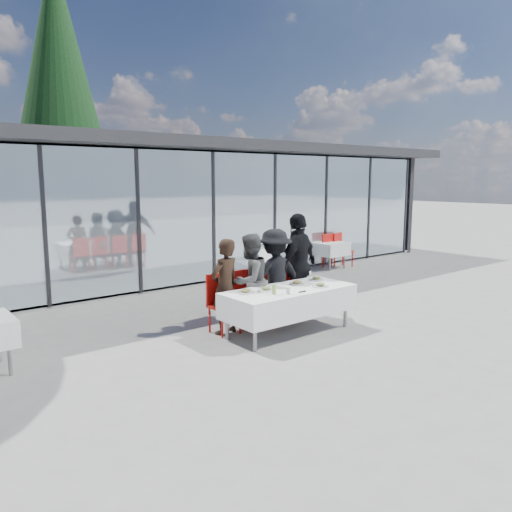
{
  "coord_description": "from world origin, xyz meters",
  "views": [
    {
      "loc": [
        -5.66,
        -5.92,
        2.53
      ],
      "look_at": [
        0.08,
        1.2,
        1.11
      ],
      "focal_mm": 35.0,
      "sensor_mm": 36.0,
      "label": 1
    }
  ],
  "objects_px": {
    "spare_table_right": "(330,249)",
    "spare_chair_a": "(341,248)",
    "conifer_tree": "(59,81)",
    "spare_chair_b": "(325,249)",
    "plate_c": "(297,283)",
    "diner_chair_d": "(294,287)",
    "diner_a": "(225,287)",
    "juice_bottle": "(274,290)",
    "plate_a": "(246,292)",
    "diner_b": "(250,281)",
    "diner_c": "(275,276)",
    "folded_eyeglasses": "(302,292)",
    "plate_d": "(316,279)",
    "plate_b": "(266,289)",
    "diner_chair_b": "(246,296)",
    "dining_table": "(289,301)",
    "diner_chair_c": "(271,291)",
    "lounger": "(278,268)",
    "diner_d": "(298,265)",
    "diner_chair_a": "(221,300)",
    "plate_extra": "(320,285)"
  },
  "relations": [
    {
      "from": "dining_table",
      "to": "diner_chair_b",
      "type": "bearing_deg",
      "value": 112.84
    },
    {
      "from": "diner_chair_d",
      "to": "plate_c",
      "type": "bearing_deg",
      "value": -129.75
    },
    {
      "from": "diner_chair_b",
      "to": "diner_a",
      "type": "bearing_deg",
      "value": -168.41
    },
    {
      "from": "diner_chair_d",
      "to": "plate_b",
      "type": "relative_size",
      "value": 3.48
    },
    {
      "from": "plate_a",
      "to": "plate_d",
      "type": "bearing_deg",
      "value": 0.54
    },
    {
      "from": "plate_d",
      "to": "diner_a",
      "type": "bearing_deg",
      "value": 165.19
    },
    {
      "from": "diner_c",
      "to": "spare_chair_b",
      "type": "bearing_deg",
      "value": -137.12
    },
    {
      "from": "plate_c",
      "to": "folded_eyeglasses",
      "type": "bearing_deg",
      "value": -125.47
    },
    {
      "from": "diner_chair_b",
      "to": "spare_chair_a",
      "type": "relative_size",
      "value": 1.0
    },
    {
      "from": "folded_eyeglasses",
      "to": "conifer_tree",
      "type": "bearing_deg",
      "value": 86.81
    },
    {
      "from": "folded_eyeglasses",
      "to": "plate_c",
      "type": "bearing_deg",
      "value": 54.53
    },
    {
      "from": "plate_a",
      "to": "lounger",
      "type": "height_order",
      "value": "plate_a"
    },
    {
      "from": "diner_chair_d",
      "to": "diner_chair_c",
      "type": "bearing_deg",
      "value": 180.0
    },
    {
      "from": "diner_b",
      "to": "plate_a",
      "type": "xyz_separation_m",
      "value": [
        -0.44,
        -0.46,
        -0.04
      ]
    },
    {
      "from": "diner_a",
      "to": "plate_c",
      "type": "height_order",
      "value": "diner_a"
    },
    {
      "from": "diner_a",
      "to": "juice_bottle",
      "type": "relative_size",
      "value": 10.35
    },
    {
      "from": "plate_extra",
      "to": "juice_bottle",
      "type": "xyz_separation_m",
      "value": [
        -0.97,
        0.06,
        0.05
      ]
    },
    {
      "from": "diner_chair_a",
      "to": "plate_d",
      "type": "distance_m",
      "value": 1.78
    },
    {
      "from": "plate_a",
      "to": "plate_c",
      "type": "xyz_separation_m",
      "value": [
        1.08,
        -0.03,
        0.0
      ]
    },
    {
      "from": "diner_c",
      "to": "folded_eyeglasses",
      "type": "distance_m",
      "value": 1.01
    },
    {
      "from": "diner_chair_c",
      "to": "diner_chair_d",
      "type": "xyz_separation_m",
      "value": [
        0.57,
        0.0,
        0.0
      ]
    },
    {
      "from": "diner_chair_d",
      "to": "plate_d",
      "type": "height_order",
      "value": "diner_chair_d"
    },
    {
      "from": "diner_b",
      "to": "diner_chair_d",
      "type": "distance_m",
      "value": 1.17
    },
    {
      "from": "diner_d",
      "to": "plate_b",
      "type": "bearing_deg",
      "value": 6.14
    },
    {
      "from": "juice_bottle",
      "to": "spare_chair_b",
      "type": "height_order",
      "value": "spare_chair_b"
    },
    {
      "from": "spare_table_right",
      "to": "spare_chair_b",
      "type": "xyz_separation_m",
      "value": [
        0.04,
        0.2,
        -0.02
      ]
    },
    {
      "from": "plate_c",
      "to": "diner_d",
      "type": "bearing_deg",
      "value": 44.7
    },
    {
      "from": "plate_c",
      "to": "conifer_tree",
      "type": "height_order",
      "value": "conifer_tree"
    },
    {
      "from": "diner_chair_d",
      "to": "folded_eyeglasses",
      "type": "xyz_separation_m",
      "value": [
        -0.84,
        -1.07,
        0.22
      ]
    },
    {
      "from": "diner_chair_d",
      "to": "spare_chair_a",
      "type": "relative_size",
      "value": 1.0
    },
    {
      "from": "diner_chair_b",
      "to": "diner_chair_c",
      "type": "bearing_deg",
      "value": 0.0
    },
    {
      "from": "dining_table",
      "to": "diner_chair_a",
      "type": "height_order",
      "value": "diner_chair_a"
    },
    {
      "from": "spare_chair_b",
      "to": "diner_chair_a",
      "type": "bearing_deg",
      "value": -151.49
    },
    {
      "from": "plate_c",
      "to": "spare_chair_b",
      "type": "height_order",
      "value": "spare_chair_b"
    },
    {
      "from": "plate_b",
      "to": "spare_table_right",
      "type": "xyz_separation_m",
      "value": [
        5.4,
        3.62,
        -0.22
      ]
    },
    {
      "from": "diner_chair_a",
      "to": "diner_chair_d",
      "type": "bearing_deg",
      "value": 0.0
    },
    {
      "from": "diner_a",
      "to": "spare_chair_b",
      "type": "height_order",
      "value": "diner_a"
    },
    {
      "from": "plate_extra",
      "to": "diner_chair_d",
      "type": "bearing_deg",
      "value": 71.82
    },
    {
      "from": "diner_b",
      "to": "diner_d",
      "type": "height_order",
      "value": "diner_d"
    },
    {
      "from": "diner_b",
      "to": "conifer_tree",
      "type": "distance_m",
      "value": 13.48
    },
    {
      "from": "diner_c",
      "to": "diner_chair_c",
      "type": "bearing_deg",
      "value": -81.61
    },
    {
      "from": "spare_table_right",
      "to": "plate_extra",
      "type": "bearing_deg",
      "value": -138.64
    },
    {
      "from": "diner_chair_d",
      "to": "spare_chair_a",
      "type": "distance_m",
      "value": 5.51
    },
    {
      "from": "plate_c",
      "to": "diner_chair_d",
      "type": "bearing_deg",
      "value": 50.25
    },
    {
      "from": "plate_d",
      "to": "plate_c",
      "type": "bearing_deg",
      "value": -174.61
    },
    {
      "from": "conifer_tree",
      "to": "spare_chair_b",
      "type": "bearing_deg",
      "value": -64.65
    },
    {
      "from": "plate_c",
      "to": "spare_table_right",
      "type": "bearing_deg",
      "value": 37.48
    },
    {
      "from": "diner_d",
      "to": "juice_bottle",
      "type": "bearing_deg",
      "value": 14.69
    },
    {
      "from": "spare_table_right",
      "to": "spare_chair_a",
      "type": "distance_m",
      "value": 0.46
    },
    {
      "from": "dining_table",
      "to": "spare_chair_a",
      "type": "relative_size",
      "value": 2.32
    }
  ]
}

